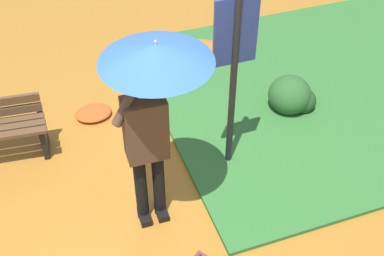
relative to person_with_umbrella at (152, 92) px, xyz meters
The scene contains 7 objects.
ground_plane 1.57m from the person_with_umbrella, 122.87° to the right, with size 18.00×18.00×0.00m, color #9E6623.
grass_verge 3.48m from the person_with_umbrella, 23.35° to the left, with size 4.80×4.00×0.05m.
person_with_umbrella is the anchor object (origin of this frame).
info_sign_post 1.05m from the person_with_umbrella, 24.61° to the left, with size 0.44×0.07×2.30m.
shrub_cluster 2.65m from the person_with_umbrella, 26.37° to the left, with size 0.59×0.54×0.48m.
leaf_pile_by_bench 2.32m from the person_with_umbrella, 100.80° to the left, with size 0.45×0.36×0.10m.
leaf_pile_far_path 3.24m from the person_with_umbrella, 61.91° to the left, with size 0.79×0.63×0.17m.
Camera 1 is at (-0.71, -3.16, 4.19)m, focal length 48.14 mm.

